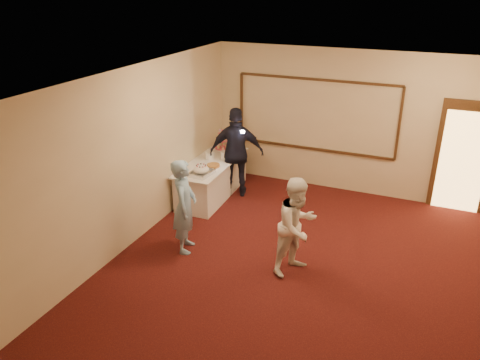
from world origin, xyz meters
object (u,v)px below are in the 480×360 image
pavlova_tray (201,171)px  woman (297,226)px  man (185,206)px  guest (237,153)px  cupcake_stand (222,141)px  plate_stack_b (225,155)px  plate_stack_a (210,155)px  buffet_table (212,179)px  tart (213,166)px

pavlova_tray → woman: size_ratio=0.35×
man → guest: 2.36m
cupcake_stand → plate_stack_b: cupcake_stand is taller
plate_stack_a → woman: woman is taller
woman → guest: size_ratio=0.83×
buffet_table → woman: 3.16m
buffet_table → woman: bearing=-38.9°
pavlova_tray → plate_stack_a: (-0.24, 0.85, 0.00)m
pavlova_tray → plate_stack_b: pavlova_tray is taller
cupcake_stand → man: bearing=-76.7°
buffet_table → plate_stack_b: plate_stack_b is taller
tart → man: bearing=-78.4°
woman → guest: bearing=68.7°
pavlova_tray → guest: guest is taller
man → woman: (1.89, 0.13, -0.03)m
tart → guest: (0.29, 0.52, 0.15)m
tart → woman: size_ratio=0.19×
man → woman: man is taller
plate_stack_b → woman: 3.16m
tart → plate_stack_b: bearing=87.1°
buffet_table → plate_stack_a: (-0.11, 0.15, 0.47)m
buffet_table → woman: woman is taller
tart → plate_stack_a: bearing=124.4°
plate_stack_a → plate_stack_b: 0.33m
man → woman: bearing=-104.8°
pavlova_tray → man: man is taller
guest → woman: bearing=111.5°
plate_stack_a → plate_stack_b: same height
pavlova_tray → plate_stack_b: size_ratio=2.76×
pavlova_tray → cupcake_stand: 1.57m
tart → buffet_table: bearing=123.2°
cupcake_stand → plate_stack_b: size_ratio=2.40×
pavlova_tray → man: (0.42, -1.39, -0.04)m
tart → woman: (2.27, -1.71, -0.01)m
cupcake_stand → guest: 0.84m
plate_stack_b → man: (0.35, -2.36, -0.04)m
buffet_table → guest: 0.77m
plate_stack_b → woman: bearing=-44.9°
buffet_table → guest: (0.46, 0.26, 0.56)m
pavlova_tray → cupcake_stand: (-0.28, 1.54, 0.09)m
buffet_table → man: bearing=-75.4°
plate_stack_a → guest: guest is taller
buffet_table → guest: bearing=29.5°
cupcake_stand → plate_stack_a: (0.04, -0.69, -0.09)m
pavlova_tray → tart: pavlova_tray is taller
tart → man: size_ratio=0.19×
tart → woman: 2.84m
tart → man: 1.87m
cupcake_stand → man: size_ratio=0.30×
woman → guest: (-1.98, 2.23, 0.16)m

